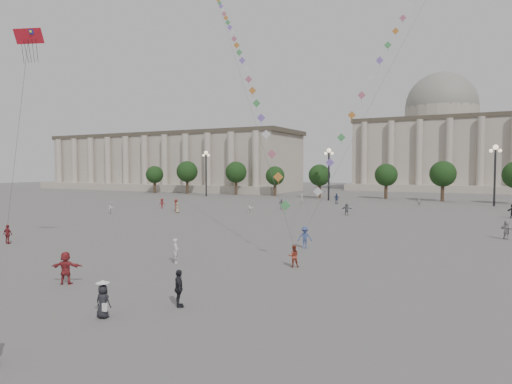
% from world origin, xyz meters
% --- Properties ---
extents(ground, '(360.00, 360.00, 0.00)m').
position_xyz_m(ground, '(0.00, 0.00, 0.00)').
color(ground, '#5B5856').
rests_on(ground, ground).
extents(hall_west, '(84.00, 26.22, 17.20)m').
position_xyz_m(hall_west, '(-75.00, 93.89, 8.43)').
color(hall_west, '#AAA08F').
rests_on(hall_west, ground).
extents(hall_central, '(48.30, 34.30, 35.50)m').
position_xyz_m(hall_central, '(0.00, 129.22, 14.23)').
color(hall_central, '#AAA08F').
rests_on(hall_central, ground).
extents(tree_row, '(137.12, 5.12, 8.00)m').
position_xyz_m(tree_row, '(0.00, 78.00, 5.39)').
color(tree_row, '#3D2C1E').
rests_on(tree_row, ground).
extents(lamp_post_far_west, '(2.00, 0.90, 10.65)m').
position_xyz_m(lamp_post_far_west, '(-45.00, 70.00, 7.35)').
color(lamp_post_far_west, '#262628').
rests_on(lamp_post_far_west, ground).
extents(lamp_post_mid_west, '(2.00, 0.90, 10.65)m').
position_xyz_m(lamp_post_mid_west, '(-15.00, 70.00, 7.35)').
color(lamp_post_mid_west, '#262628').
rests_on(lamp_post_mid_west, ground).
extents(lamp_post_mid_east, '(2.00, 0.90, 10.65)m').
position_xyz_m(lamp_post_mid_east, '(15.00, 70.00, 7.35)').
color(lamp_post_mid_east, '#262628').
rests_on(lamp_post_mid_east, ground).
extents(person_crowd_0, '(1.14, 1.13, 1.93)m').
position_xyz_m(person_crowd_0, '(-10.81, 62.13, 0.97)').
color(person_crowd_0, navy).
rests_on(person_crowd_0, ground).
extents(person_crowd_1, '(0.91, 1.02, 1.74)m').
position_xyz_m(person_crowd_1, '(-34.18, 29.39, 0.87)').
color(person_crowd_1, silver).
rests_on(person_crowd_1, ground).
extents(person_crowd_2, '(0.96, 1.22, 1.65)m').
position_xyz_m(person_crowd_2, '(-33.15, 39.59, 0.83)').
color(person_crowd_2, maroon).
rests_on(person_crowd_2, ground).
extents(person_crowd_4, '(1.40, 1.30, 1.56)m').
position_xyz_m(person_crowd_4, '(3.42, 64.13, 0.78)').
color(person_crowd_4, '#B2B2AD').
rests_on(person_crowd_4, ground).
extents(person_crowd_7, '(1.55, 1.62, 1.83)m').
position_xyz_m(person_crowd_7, '(16.17, 28.80, 0.92)').
color(person_crowd_7, '#B0AFAB').
rests_on(person_crowd_7, ground).
extents(person_crowd_10, '(0.77, 0.78, 1.82)m').
position_xyz_m(person_crowd_10, '(-16.21, 58.57, 0.91)').
color(person_crowd_10, beige).
rests_on(person_crowd_10, ground).
extents(person_crowd_12, '(1.65, 0.68, 1.73)m').
position_xyz_m(person_crowd_12, '(-3.22, 43.10, 0.86)').
color(person_crowd_12, slate).
rests_on(person_crowd_12, ground).
extents(person_crowd_13, '(0.69, 0.74, 1.71)m').
position_xyz_m(person_crowd_13, '(-4.41, 6.11, 0.85)').
color(person_crowd_13, silver).
rests_on(person_crowd_13, ground).
extents(person_crowd_16, '(1.04, 0.76, 1.64)m').
position_xyz_m(person_crowd_16, '(-15.00, 46.87, 0.82)').
color(person_crowd_16, '#57575B').
rests_on(person_crowd_16, ground).
extents(person_crowd_17, '(1.20, 1.38, 1.85)m').
position_xyz_m(person_crowd_17, '(-28.14, 36.81, 0.92)').
color(person_crowd_17, maroon).
rests_on(person_crowd_17, ground).
extents(person_crowd_18, '(0.79, 0.89, 1.54)m').
position_xyz_m(person_crowd_18, '(-26.27, 34.72, 0.77)').
color(person_crowd_18, tan).
rests_on(person_crowd_18, ground).
extents(person_crowd_19, '(0.93, 0.97, 1.57)m').
position_xyz_m(person_crowd_19, '(-16.44, 39.22, 0.78)').
color(person_crowd_19, silver).
rests_on(person_crowd_19, ground).
extents(tourist_0, '(1.02, 0.51, 1.67)m').
position_xyz_m(tourist_0, '(-22.39, 5.74, 0.84)').
color(tourist_0, maroon).
rests_on(tourist_0, ground).
extents(tourist_1, '(1.04, 1.07, 1.80)m').
position_xyz_m(tourist_1, '(1.99, -1.92, 0.90)').
color(tourist_1, black).
rests_on(tourist_1, ground).
extents(tourist_2, '(1.79, 1.28, 1.87)m').
position_xyz_m(tourist_2, '(-6.35, -1.45, 0.93)').
color(tourist_2, maroon).
rests_on(tourist_2, ground).
extents(kite_flyer_0, '(0.90, 0.84, 1.47)m').
position_xyz_m(kite_flyer_0, '(3.36, 8.72, 0.74)').
color(kite_flyer_0, '#973C29').
rests_on(kite_flyer_0, ground).
extents(kite_flyer_1, '(1.33, 1.10, 1.79)m').
position_xyz_m(kite_flyer_1, '(1.36, 15.78, 0.90)').
color(kite_flyer_1, '#38497F').
rests_on(kite_flyer_1, ground).
extents(hat_person, '(0.78, 0.60, 1.69)m').
position_xyz_m(hat_person, '(0.01, -4.74, 0.81)').
color(hat_person, black).
rests_on(hat_person, ground).
extents(dragon_kite, '(4.52, 1.83, 16.40)m').
position_xyz_m(dragon_kite, '(-15.70, 3.39, 15.54)').
color(dragon_kite, red).
rests_on(dragon_kite, ground).
extents(kite_train_west, '(34.78, 43.73, 68.86)m').
position_xyz_m(kite_train_west, '(-15.01, 32.19, 22.54)').
color(kite_train_west, '#3F3F3F').
rests_on(kite_train_west, ground).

